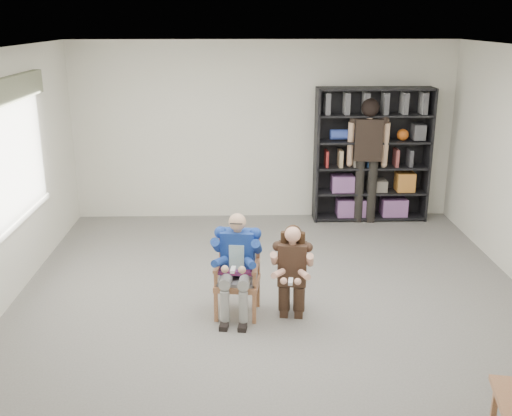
{
  "coord_description": "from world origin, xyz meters",
  "views": [
    {
      "loc": [
        -0.38,
        -5.86,
        3.11
      ],
      "look_at": [
        -0.2,
        0.6,
        1.05
      ],
      "focal_mm": 42.0,
      "sensor_mm": 36.0,
      "label": 1
    }
  ],
  "objects_px": {
    "bookshelf": "(372,155)",
    "standing_man": "(367,162)",
    "seated_man": "(237,265)",
    "kneeling_woman": "(292,273)",
    "armchair": "(237,276)"
  },
  "relations": [
    {
      "from": "seated_man",
      "to": "kneeling_woman",
      "type": "bearing_deg",
      "value": -4.12
    },
    {
      "from": "bookshelf",
      "to": "seated_man",
      "type": "bearing_deg",
      "value": -123.39
    },
    {
      "from": "kneeling_woman",
      "to": "bookshelf",
      "type": "bearing_deg",
      "value": 72.8
    },
    {
      "from": "bookshelf",
      "to": "kneeling_woman",
      "type": "bearing_deg",
      "value": -114.77
    },
    {
      "from": "armchair",
      "to": "seated_man",
      "type": "height_order",
      "value": "seated_man"
    },
    {
      "from": "kneeling_woman",
      "to": "standing_man",
      "type": "height_order",
      "value": "standing_man"
    },
    {
      "from": "seated_man",
      "to": "standing_man",
      "type": "distance_m",
      "value": 3.7
    },
    {
      "from": "seated_man",
      "to": "standing_man",
      "type": "height_order",
      "value": "standing_man"
    },
    {
      "from": "armchair",
      "to": "bookshelf",
      "type": "bearing_deg",
      "value": 64.17
    },
    {
      "from": "armchair",
      "to": "kneeling_woman",
      "type": "relative_size",
      "value": 0.84
    },
    {
      "from": "bookshelf",
      "to": "standing_man",
      "type": "distance_m",
      "value": 0.19
    },
    {
      "from": "seated_man",
      "to": "bookshelf",
      "type": "distance_m",
      "value": 3.88
    },
    {
      "from": "kneeling_woman",
      "to": "seated_man",
      "type": "bearing_deg",
      "value": 175.88
    },
    {
      "from": "bookshelf",
      "to": "standing_man",
      "type": "height_order",
      "value": "bookshelf"
    },
    {
      "from": "standing_man",
      "to": "seated_man",
      "type": "bearing_deg",
      "value": -115.97
    }
  ]
}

